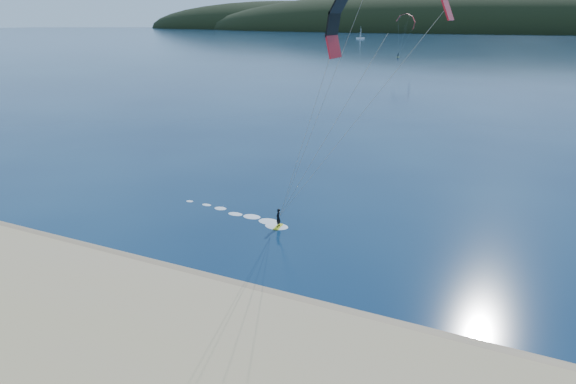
% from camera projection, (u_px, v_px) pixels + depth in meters
% --- Properties ---
extents(ground, '(1800.00, 1800.00, 0.00)m').
position_uv_depth(ground, '(170.00, 325.00, 27.26)').
color(ground, '#081D3D').
rests_on(ground, ground).
extents(wet_sand, '(220.00, 2.50, 0.10)m').
position_uv_depth(wet_sand, '(215.00, 286.00, 31.08)').
color(wet_sand, '#9A7B59').
rests_on(wet_sand, ground).
extents(headland, '(1200.00, 310.00, 140.00)m').
position_uv_depth(headland, '(520.00, 32.00, 662.34)').
color(headland, black).
rests_on(headland, ground).
extents(kitesurfer_near, '(23.87, 8.97, 18.77)m').
position_uv_depth(kitesurfer_near, '(377.00, 47.00, 26.65)').
color(kitesurfer_near, yellow).
rests_on(kitesurfer_near, ground).
extents(kitesurfer_far, '(8.81, 8.14, 17.46)m').
position_uv_depth(kitesurfer_far, '(405.00, 24.00, 206.54)').
color(kitesurfer_far, yellow).
rests_on(kitesurfer_far, ground).
extents(sailboat, '(7.30, 4.56, 10.18)m').
position_uv_depth(sailboat, '(360.00, 38.00, 417.21)').
color(sailboat, white).
rests_on(sailboat, ground).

